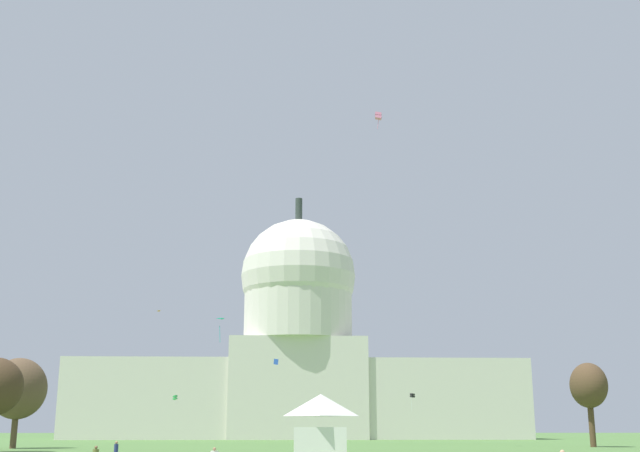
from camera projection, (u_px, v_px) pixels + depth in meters
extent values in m
cube|color=beige|center=(184.00, 399.00, 193.78)|extent=(55.43, 20.51, 18.87)
cube|color=beige|center=(410.00, 400.00, 196.27)|extent=(55.43, 20.51, 18.87)
cube|color=beige|center=(298.00, 389.00, 195.63)|extent=(32.83, 22.56, 23.83)
cylinder|color=beige|center=(298.00, 308.00, 200.56)|extent=(27.12, 27.12, 16.32)
sphere|color=beige|center=(298.00, 276.00, 202.56)|extent=(29.02, 29.02, 29.02)
cylinder|color=#2D3833|center=(299.00, 210.00, 206.86)|extent=(1.80, 1.80, 6.01)
cube|color=white|center=(321.00, 440.00, 87.94)|extent=(6.04, 4.85, 2.85)
pyramid|color=white|center=(321.00, 405.00, 88.88)|extent=(6.35, 5.10, 2.39)
cylinder|color=brown|center=(14.00, 428.00, 109.65)|extent=(0.84, 0.84, 5.54)
ellipsoid|color=brown|center=(18.00, 388.00, 110.95)|extent=(8.11, 7.31, 8.43)
cylinder|color=#4C3823|center=(592.00, 423.00, 117.54)|extent=(0.87, 0.87, 6.92)
ellipsoid|color=#4C3823|center=(589.00, 385.00, 118.88)|extent=(5.90, 7.04, 6.65)
sphere|color=#A37556|center=(214.00, 449.00, 48.94)|extent=(0.28, 0.28, 0.21)
cylinder|color=navy|center=(116.00, 452.00, 71.67)|extent=(0.48, 0.48, 1.36)
sphere|color=#A37556|center=(117.00, 443.00, 71.87)|extent=(0.33, 0.33, 0.26)
sphere|color=brown|center=(96.00, 447.00, 58.34)|extent=(0.26, 0.26, 0.24)
sphere|color=tan|center=(562.00, 452.00, 40.39)|extent=(0.33, 0.33, 0.25)
pyramid|color=orange|center=(157.00, 312.00, 160.27)|extent=(1.12, 1.83, 0.16)
cube|color=green|center=(175.00, 399.00, 150.50)|extent=(0.92, 0.90, 0.45)
cube|color=green|center=(175.00, 396.00, 150.61)|extent=(0.92, 0.90, 0.45)
cube|color=blue|center=(276.00, 362.00, 173.97)|extent=(1.07, 0.73, 1.35)
pyramid|color=teal|center=(222.00, 322.00, 119.15)|extent=(1.31, 1.19, 0.17)
cylinder|color=teal|center=(220.00, 334.00, 118.30)|extent=(0.23, 0.44, 2.52)
cube|color=pink|center=(378.00, 117.00, 122.05)|extent=(1.14, 1.08, 0.61)
cube|color=pink|center=(378.00, 114.00, 122.17)|extent=(1.14, 1.08, 0.61)
cylinder|color=pink|center=(378.00, 124.00, 121.79)|extent=(0.32, 0.10, 1.70)
cube|color=black|center=(412.00, 396.00, 138.57)|extent=(0.88, 0.87, 0.36)
cube|color=black|center=(412.00, 394.00, 138.66)|extent=(0.88, 0.87, 0.36)
cylinder|color=white|center=(412.00, 404.00, 138.24)|extent=(0.17, 0.33, 2.38)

